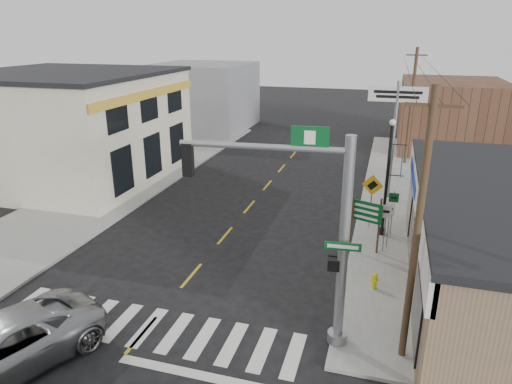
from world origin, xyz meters
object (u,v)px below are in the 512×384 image
(dance_center_sign, at_px, (396,111))
(utility_pole_near, at_px, (417,230))
(bare_tree, at_px, (474,227))
(traffic_signal_pole, at_px, (317,220))
(guide_sign, at_px, (366,217))
(fire_hydrant, at_px, (375,280))
(utility_pole_far, at_px, (411,106))
(lamp_post, at_px, (389,170))
(suv, at_px, (0,347))

(dance_center_sign, bearing_deg, utility_pole_near, -87.73)
(bare_tree, distance_m, utility_pole_near, 2.79)
(traffic_signal_pole, xyz_separation_m, guide_sign, (1.17, 6.62, -2.40))
(fire_hydrant, distance_m, utility_pole_far, 19.21)
(traffic_signal_pole, relative_size, lamp_post, 1.22)
(fire_hydrant, xyz_separation_m, lamp_post, (0.19, 5.17, 2.88))
(suv, bearing_deg, guide_sign, 70.40)
(dance_center_sign, xyz_separation_m, utility_pole_far, (1.09, 8.07, -0.84))
(lamp_post, bearing_deg, bare_tree, -89.68)
(traffic_signal_pole, relative_size, utility_pole_far, 0.83)
(lamp_post, relative_size, utility_pole_near, 0.69)
(suv, xyz_separation_m, dance_center_sign, (10.48, 18.16, 4.38))
(bare_tree, bearing_deg, traffic_signal_pole, -156.32)
(lamp_post, bearing_deg, suv, -150.12)
(fire_hydrant, height_order, dance_center_sign, dance_center_sign)
(utility_pole_near, height_order, utility_pole_far, utility_pole_far)
(lamp_post, distance_m, utility_pole_far, 13.68)
(guide_sign, relative_size, fire_hydrant, 3.92)
(fire_hydrant, distance_m, utility_pole_near, 5.32)
(guide_sign, xyz_separation_m, bare_tree, (3.40, -4.62, 1.91))
(traffic_signal_pole, xyz_separation_m, dance_center_sign, (2.09, 14.26, 1.00))
(lamp_post, distance_m, utility_pole_near, 8.87)
(suv, bearing_deg, fire_hydrant, 58.93)
(utility_pole_far, bearing_deg, guide_sign, -89.99)
(guide_sign, xyz_separation_m, utility_pole_far, (2.01, 15.71, 2.56))
(guide_sign, bearing_deg, utility_pole_near, -55.85)
(traffic_signal_pole, bearing_deg, fire_hydrant, 58.68)
(bare_tree, height_order, utility_pole_near, utility_pole_near)
(fire_hydrant, relative_size, utility_pole_near, 0.08)
(bare_tree, xyz_separation_m, utility_pole_far, (-1.39, 20.33, 0.66))
(dance_center_sign, height_order, utility_pole_far, utility_pole_far)
(suv, relative_size, utility_pole_near, 0.72)
(guide_sign, relative_size, bare_tree, 0.56)
(utility_pole_far, bearing_deg, bare_tree, -78.79)
(suv, distance_m, dance_center_sign, 21.42)
(bare_tree, distance_m, utility_pole_far, 20.39)
(suv, xyz_separation_m, fire_hydrant, (10.18, 7.47, -0.33))
(guide_sign, bearing_deg, bare_tree, -32.99)
(traffic_signal_pole, distance_m, dance_center_sign, 14.45)
(suv, relative_size, lamp_post, 1.04)
(traffic_signal_pole, xyz_separation_m, utility_pole_near, (2.77, -0.05, 0.07))
(guide_sign, bearing_deg, traffic_signal_pole, -79.38)
(traffic_signal_pole, relative_size, dance_center_sign, 1.02)
(suv, bearing_deg, traffic_signal_pole, 47.58)
(dance_center_sign, relative_size, utility_pole_near, 0.83)
(dance_center_sign, distance_m, bare_tree, 12.59)
(guide_sign, height_order, bare_tree, bare_tree)
(guide_sign, distance_m, utility_pole_near, 7.30)
(dance_center_sign, bearing_deg, utility_pole_far, 81.82)
(guide_sign, height_order, lamp_post, lamp_post)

